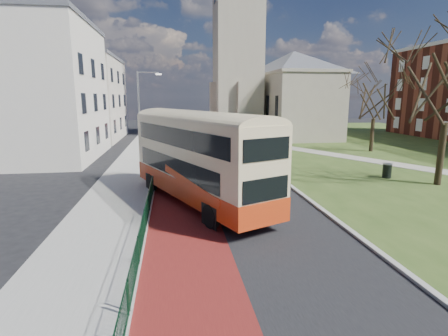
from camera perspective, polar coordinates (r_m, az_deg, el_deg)
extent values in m
plane|color=black|center=(15.23, -1.63, -11.38)|extent=(160.00, 160.00, 0.00)
cube|color=black|center=(34.59, -3.05, 1.65)|extent=(9.00, 120.00, 0.01)
cube|color=#591414|center=(34.45, -7.53, 1.53)|extent=(3.40, 120.00, 0.01)
cube|color=gray|center=(34.61, -13.84, 1.43)|extent=(4.00, 120.00, 0.12)
cube|color=#999993|center=(34.47, -10.53, 1.54)|extent=(0.25, 120.00, 0.13)
cube|color=#999993|center=(37.22, 3.73, 2.44)|extent=(0.25, 80.00, 0.13)
cube|color=#314A1A|center=(45.71, 28.96, 2.66)|extent=(40.00, 80.00, 0.04)
cylinder|color=#0B321C|center=(18.63, -12.19, -3.77)|extent=(0.04, 24.00, 0.04)
cylinder|color=#0B321C|center=(18.89, -12.07, -6.55)|extent=(0.04, 24.00, 0.04)
cube|color=gray|center=(53.17, 2.24, 18.08)|extent=(6.50, 6.50, 24.00)
cube|color=gray|center=(55.03, 11.04, 9.83)|extent=(9.00, 18.00, 9.00)
pyramid|color=#565960|center=(55.41, 11.38, 18.23)|extent=(9.00, 18.00, 3.60)
cube|color=silver|center=(38.01, -27.88, 10.71)|extent=(10.00, 14.00, 12.50)
cube|color=#565960|center=(38.62, -28.84, 20.35)|extent=(10.30, 14.30, 0.50)
cube|color=beige|center=(53.40, -22.12, 10.24)|extent=(10.00, 16.00, 11.00)
cube|color=#565960|center=(53.66, -22.61, 16.37)|extent=(10.30, 16.30, 0.50)
cylinder|color=gray|center=(32.12, -13.62, 7.98)|extent=(0.16, 0.16, 8.00)
cylinder|color=gray|center=(32.07, -12.30, 15.01)|extent=(1.80, 0.10, 0.10)
cube|color=silver|center=(32.02, -10.63, 14.81)|extent=(0.50, 0.18, 0.12)
cube|color=#B93311|center=(19.59, -4.17, -2.76)|extent=(7.32, 12.01, 1.08)
cube|color=beige|center=(19.18, -4.26, 3.36)|extent=(7.27, 11.94, 3.14)
cube|color=black|center=(19.05, -8.29, 0.24)|extent=(3.98, 8.96, 1.03)
cube|color=black|center=(20.28, -1.26, 1.04)|extent=(3.98, 8.96, 1.03)
cube|color=black|center=(18.51, -8.03, 5.01)|extent=(4.37, 9.83, 0.97)
cube|color=black|center=(19.77, -0.79, 5.53)|extent=(4.37, 9.83, 0.97)
cube|color=black|center=(24.66, -10.69, 2.73)|extent=(2.25, 1.05, 1.14)
cube|color=black|center=(24.47, -10.83, 6.48)|extent=(2.25, 1.05, 0.97)
cube|color=orange|center=(24.43, -10.89, 7.92)|extent=(1.81, 0.87, 0.32)
cylinder|color=black|center=(22.83, -11.74, -2.32)|extent=(0.75, 1.16, 1.13)
cylinder|color=black|center=(23.78, -6.05, -1.58)|extent=(0.75, 1.16, 1.13)
cylinder|color=black|center=(16.17, -2.13, -7.86)|extent=(0.75, 1.16, 1.13)
cylinder|color=black|center=(17.50, 5.08, -6.38)|extent=(0.75, 1.16, 1.13)
cylinder|color=black|center=(27.68, 31.89, 1.93)|extent=(0.43, 0.43, 4.21)
cylinder|color=#312618|center=(41.70, 23.01, 4.96)|extent=(0.43, 0.43, 3.56)
cylinder|color=black|center=(28.46, 25.06, -0.48)|extent=(0.63, 0.63, 1.01)
cylinder|color=gray|center=(28.37, 25.16, 0.59)|extent=(0.68, 0.68, 0.07)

